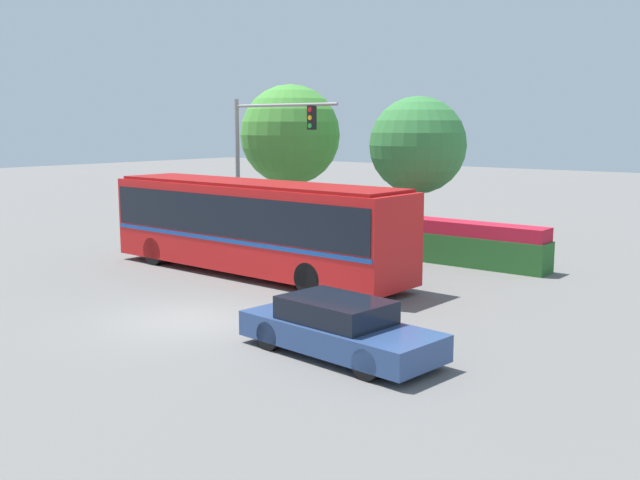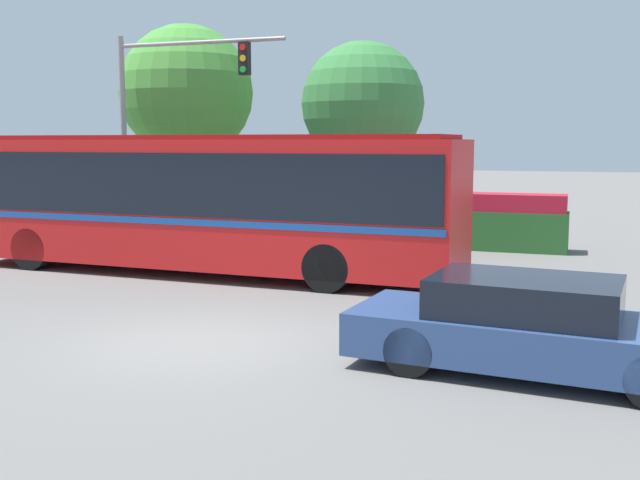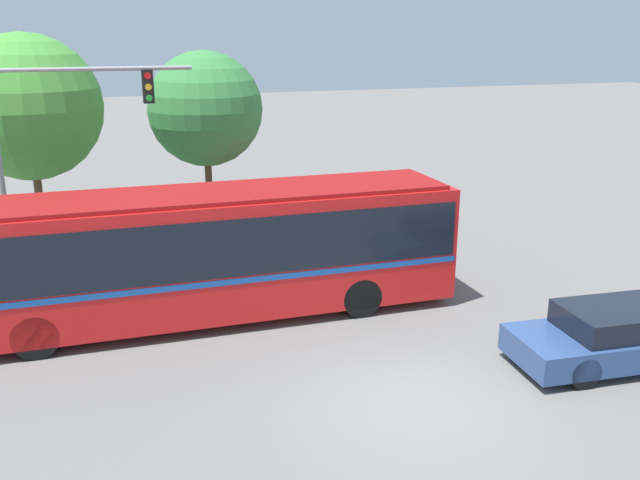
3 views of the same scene
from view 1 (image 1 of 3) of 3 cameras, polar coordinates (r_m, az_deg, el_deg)
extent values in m
plane|color=slate|center=(19.60, -10.28, -6.14)|extent=(140.00, 140.00, 0.00)
cube|color=red|center=(24.92, -5.17, 1.07)|extent=(11.95, 2.82, 2.82)
cube|color=black|center=(24.86, -5.18, 2.09)|extent=(11.72, 2.85, 1.35)
cube|color=#194C9E|center=(24.97, -5.16, 0.30)|extent=(11.83, 2.85, 0.14)
cube|color=black|center=(29.40, -13.37, 2.72)|extent=(0.12, 2.11, 1.58)
cube|color=maroon|center=(24.76, -5.21, 4.41)|extent=(11.47, 2.61, 0.10)
cylinder|color=black|center=(27.43, -12.70, -0.85)|extent=(1.01, 0.33, 1.00)
cylinder|color=black|center=(28.77, -9.24, -0.29)|extent=(1.01, 0.33, 1.00)
cylinder|color=black|center=(22.00, -0.83, -3.01)|extent=(1.01, 0.33, 1.00)
cylinder|color=black|center=(23.65, 2.64, -2.17)|extent=(1.01, 0.33, 1.00)
cube|color=navy|center=(16.32, 1.54, -7.37)|extent=(4.89, 2.25, 0.58)
cube|color=black|center=(16.25, 1.24, -5.45)|extent=(2.51, 1.81, 0.51)
cylinder|color=black|center=(16.05, 7.39, -8.24)|extent=(0.68, 0.28, 0.66)
cylinder|color=black|center=(14.86, 3.67, -9.59)|extent=(0.68, 0.28, 0.66)
cylinder|color=black|center=(17.85, -0.12, -6.39)|extent=(0.68, 0.28, 0.66)
cylinder|color=black|center=(16.79, -3.93, -7.41)|extent=(0.68, 0.28, 0.66)
cylinder|color=gray|center=(31.12, -6.40, 5.19)|extent=(0.18, 0.18, 6.11)
cylinder|color=gray|center=(29.27, -2.80, 10.42)|extent=(5.25, 0.12, 0.12)
cube|color=black|center=(28.35, -0.64, 9.47)|extent=(0.30, 0.22, 0.90)
cylinder|color=red|center=(28.27, -0.80, 10.08)|extent=(0.18, 0.02, 0.18)
cylinder|color=yellow|center=(28.26, -0.80, 9.47)|extent=(0.18, 0.02, 0.18)
cylinder|color=green|center=(28.26, -0.80, 8.86)|extent=(0.18, 0.02, 0.18)
cube|color=#286028|center=(27.28, 11.01, -0.74)|extent=(6.43, 1.08, 1.10)
cube|color=#B7192D|center=(27.16, 11.06, 0.91)|extent=(6.31, 1.02, 0.49)
cylinder|color=brown|center=(32.61, -2.28, 2.71)|extent=(0.24, 0.24, 3.05)
sphere|color=#479338|center=(32.42, -2.31, 8.16)|extent=(4.36, 4.36, 4.36)
cylinder|color=brown|center=(30.56, 7.48, 2.00)|extent=(0.25, 0.25, 2.81)
sphere|color=#387F3D|center=(30.36, 7.59, 7.31)|extent=(3.96, 3.96, 3.96)
camera|label=2|loc=(9.53, -34.05, -4.88)|focal=41.72mm
camera|label=3|loc=(20.03, -46.00, 11.08)|focal=38.25mm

